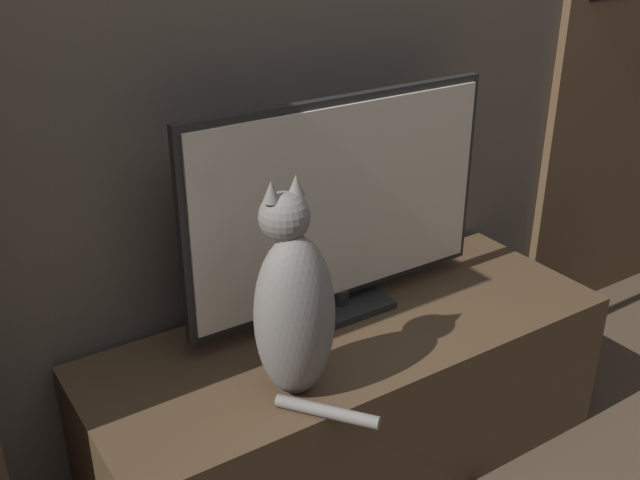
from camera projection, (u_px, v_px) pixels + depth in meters
tv_stand at (351, 397)px, 1.97m from camera, size 1.36×0.50×0.41m
tv at (341, 207)px, 1.85m from camera, size 0.85×0.15×0.57m
cat at (293, 308)px, 1.58m from camera, size 0.19×0.30×0.49m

